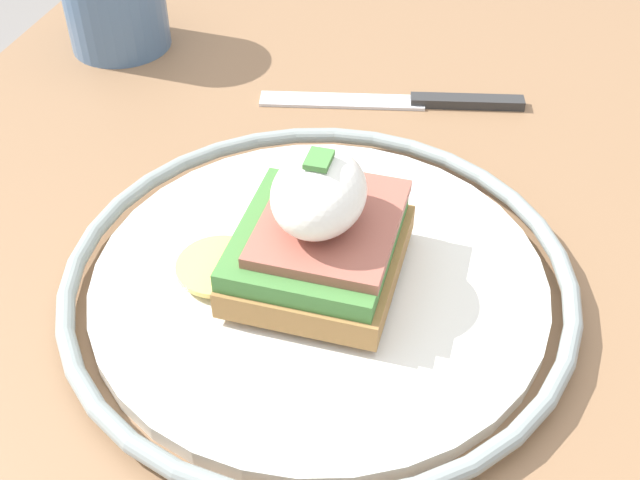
{
  "coord_description": "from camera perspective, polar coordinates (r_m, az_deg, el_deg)",
  "views": [
    {
      "loc": [
        -0.3,
        -0.07,
        1.07
      ],
      "look_at": [
        0.0,
        0.01,
        0.78
      ],
      "focal_mm": 45.0,
      "sensor_mm": 36.0,
      "label": 1
    }
  ],
  "objects": [
    {
      "name": "dining_table",
      "position": [
        0.55,
        1.41,
        -14.04
      ],
      "size": [
        0.9,
        0.67,
        0.75
      ],
      "color": "#846042",
      "rests_on": "ground_plane"
    },
    {
      "name": "plate",
      "position": [
        0.44,
        0.0,
        -2.63
      ],
      "size": [
        0.28,
        0.28,
        0.02
      ],
      "color": "silver",
      "rests_on": "dining_table"
    },
    {
      "name": "sandwich",
      "position": [
        0.42,
        -0.16,
        0.59
      ],
      "size": [
        0.1,
        0.12,
        0.08
      ],
      "color": "#9E703D",
      "rests_on": "plate"
    },
    {
      "name": "knife",
      "position": [
        0.6,
        6.63,
        9.77
      ],
      "size": [
        0.06,
        0.19,
        0.01
      ],
      "color": "#2D2D2D",
      "rests_on": "dining_table"
    }
  ]
}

